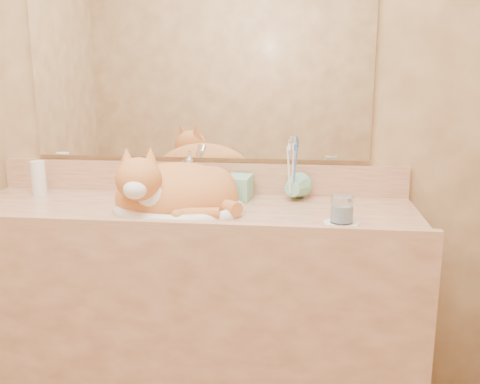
# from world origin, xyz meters

# --- Properties ---
(wall_back) EXTENTS (2.40, 0.02, 2.50)m
(wall_back) POSITION_xyz_m (0.00, 1.00, 1.25)
(wall_back) COLOR olive
(wall_back) RESTS_ON ground
(vanity_counter) EXTENTS (1.60, 0.55, 0.85)m
(vanity_counter) POSITION_xyz_m (0.00, 0.72, 0.42)
(vanity_counter) COLOR #9B6245
(vanity_counter) RESTS_ON floor
(mirror) EXTENTS (1.30, 0.02, 0.80)m
(mirror) POSITION_xyz_m (0.00, 0.99, 1.39)
(mirror) COLOR white
(mirror) RESTS_ON wall_back
(sink_basin) EXTENTS (0.48, 0.42, 0.14)m
(sink_basin) POSITION_xyz_m (-0.02, 0.70, 0.92)
(sink_basin) COLOR white
(sink_basin) RESTS_ON vanity_counter
(faucet) EXTENTS (0.08, 0.13, 0.17)m
(faucet) POSITION_xyz_m (-0.02, 0.88, 0.93)
(faucet) COLOR silver
(faucet) RESTS_ON vanity_counter
(cat) EXTENTS (0.50, 0.45, 0.23)m
(cat) POSITION_xyz_m (-0.03, 0.70, 0.92)
(cat) COLOR #BF652C
(cat) RESTS_ON sink_basin
(soap_dispenser) EXTENTS (0.10, 0.10, 0.19)m
(soap_dispenser) POSITION_xyz_m (0.16, 0.83, 0.95)
(soap_dispenser) COLOR #7DC8A1
(soap_dispenser) RESTS_ON vanity_counter
(toothbrush_cup) EXTENTS (0.12, 0.12, 0.09)m
(toothbrush_cup) POSITION_xyz_m (0.36, 0.86, 0.90)
(toothbrush_cup) COLOR #7DC8A1
(toothbrush_cup) RESTS_ON vanity_counter
(toothbrushes) EXTENTS (0.04, 0.04, 0.22)m
(toothbrushes) POSITION_xyz_m (0.36, 0.86, 0.98)
(toothbrushes) COLOR white
(toothbrushes) RESTS_ON toothbrush_cup
(saucer) EXTENTS (0.11, 0.11, 0.01)m
(saucer) POSITION_xyz_m (0.53, 0.58, 0.85)
(saucer) COLOR white
(saucer) RESTS_ON vanity_counter
(water_glass) EXTENTS (0.07, 0.07, 0.08)m
(water_glass) POSITION_xyz_m (0.53, 0.58, 0.90)
(water_glass) COLOR white
(water_glass) RESTS_ON saucer
(lotion_bottle) EXTENTS (0.05, 0.05, 0.13)m
(lotion_bottle) POSITION_xyz_m (-0.61, 0.87, 0.92)
(lotion_bottle) COLOR white
(lotion_bottle) RESTS_ON vanity_counter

